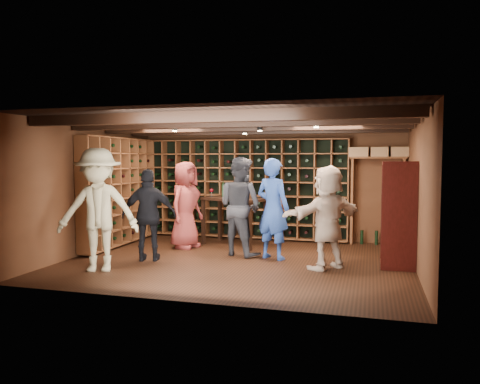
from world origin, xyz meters
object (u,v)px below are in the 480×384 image
(tasting_table, at_px, (234,204))
(display_cabinet, at_px, (398,217))
(man_blue_shirt, at_px, (273,209))
(guest_khaki, at_px, (98,210))
(guest_red_floral, at_px, (186,205))
(guest_beige, at_px, (327,217))
(guest_woman_black, at_px, (149,215))
(man_grey_suit, at_px, (240,206))

(tasting_table, bearing_deg, display_cabinet, -0.10)
(man_blue_shirt, relative_size, guest_khaki, 0.92)
(man_blue_shirt, distance_m, guest_red_floral, 2.02)
(guest_beige, xyz_separation_m, tasting_table, (-2.09, 1.63, 0.02))
(display_cabinet, xyz_separation_m, tasting_table, (-3.22, 1.25, 0.02))
(guest_red_floral, relative_size, guest_khaki, 0.89)
(guest_woman_black, xyz_separation_m, guest_khaki, (-0.44, -0.92, 0.17))
(display_cabinet, bearing_deg, guest_red_floral, 170.05)
(display_cabinet, height_order, guest_beige, display_cabinet)
(guest_khaki, bearing_deg, guest_woman_black, 43.60)
(man_grey_suit, relative_size, guest_red_floral, 1.05)
(display_cabinet, distance_m, man_grey_suit, 2.84)
(guest_khaki, distance_m, tasting_table, 3.14)
(man_blue_shirt, height_order, man_grey_suit, man_grey_suit)
(man_blue_shirt, relative_size, guest_woman_black, 1.12)
(man_blue_shirt, bearing_deg, guest_khaki, 56.35)
(man_grey_suit, xyz_separation_m, guest_red_floral, (-1.27, 0.40, -0.05))
(man_blue_shirt, relative_size, tasting_table, 1.23)
(man_blue_shirt, xyz_separation_m, man_grey_suit, (-0.67, 0.17, 0.01))
(man_grey_suit, height_order, guest_woman_black, man_grey_suit)
(man_grey_suit, bearing_deg, guest_red_floral, 5.96)
(display_cabinet, xyz_separation_m, guest_khaki, (-4.69, -1.52, 0.14))
(guest_woman_black, distance_m, tasting_table, 2.12)
(display_cabinet, relative_size, tasting_table, 1.17)
(guest_khaki, bearing_deg, guest_beige, -2.86)
(tasting_table, bearing_deg, guest_khaki, -96.80)
(guest_woman_black, relative_size, tasting_table, 1.10)
(man_blue_shirt, xyz_separation_m, tasting_table, (-1.07, 1.11, -0.04))
(guest_red_floral, height_order, guest_khaki, guest_khaki)
(guest_woman_black, bearing_deg, guest_red_floral, -113.93)
(man_blue_shirt, xyz_separation_m, guest_woman_black, (-2.10, -0.75, -0.10))
(display_cabinet, height_order, man_grey_suit, man_grey_suit)
(man_blue_shirt, bearing_deg, guest_woman_black, 42.70)
(man_blue_shirt, height_order, guest_red_floral, man_blue_shirt)
(man_grey_suit, height_order, guest_beige, man_grey_suit)
(guest_woman_black, bearing_deg, guest_khaki, 47.21)
(man_grey_suit, distance_m, guest_khaki, 2.62)
(guest_woman_black, xyz_separation_m, tasting_table, (1.03, 1.86, 0.06))
(guest_woman_black, bearing_deg, display_cabinet, 171.04)
(guest_beige, height_order, tasting_table, guest_beige)
(guest_woman_black, height_order, guest_beige, guest_beige)
(man_grey_suit, xyz_separation_m, guest_beige, (1.69, -0.69, -0.07))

